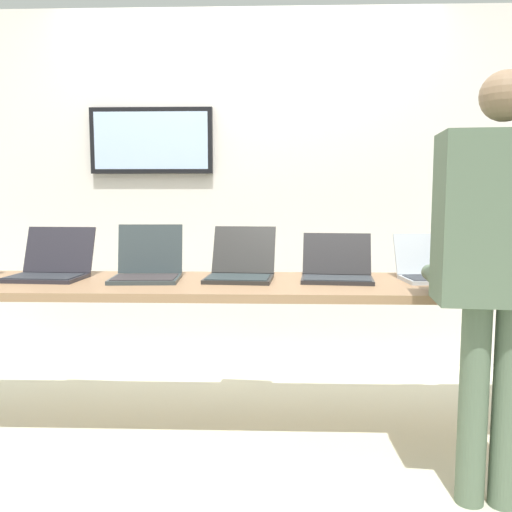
% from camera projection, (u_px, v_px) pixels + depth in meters
% --- Properties ---
extents(ground, '(8.00, 8.00, 0.04)m').
position_uv_depth(ground, '(237.00, 434.00, 2.79)').
color(ground, beige).
extents(back_wall, '(8.00, 0.11, 2.45)m').
position_uv_depth(back_wall, '(246.00, 191.00, 3.77)').
color(back_wall, silver).
rests_on(back_wall, ground).
extents(workbench, '(3.43, 0.70, 0.77)m').
position_uv_depth(workbench, '(236.00, 291.00, 2.71)').
color(workbench, '#926D4D').
rests_on(workbench, ground).
extents(laptop_station_1, '(0.40, 0.37, 0.26)m').
position_uv_depth(laptop_station_1, '(51.00, 267.00, 2.82)').
color(laptop_station_1, '#27252D').
rests_on(laptop_station_1, workbench).
extents(laptop_station_2, '(0.35, 0.34, 0.27)m').
position_uv_depth(laptop_station_2, '(147.00, 267.00, 2.78)').
color(laptop_station_2, '#333C3F').
rests_on(laptop_station_2, workbench).
extents(laptop_station_3, '(0.36, 0.42, 0.26)m').
position_uv_depth(laptop_station_3, '(241.00, 267.00, 2.80)').
color(laptop_station_3, '#282725').
rests_on(laptop_station_3, workbench).
extents(laptop_station_4, '(0.38, 0.35, 0.23)m').
position_uv_depth(laptop_station_4, '(337.00, 269.00, 2.76)').
color(laptop_station_4, '#262526').
rests_on(laptop_station_4, workbench).
extents(laptop_station_5, '(0.38, 0.35, 0.23)m').
position_uv_depth(laptop_station_5, '(434.00, 269.00, 2.76)').
color(laptop_station_5, '#ABB1B9').
rests_on(laptop_station_5, workbench).
extents(person, '(0.48, 0.62, 1.65)m').
position_uv_depth(person, '(497.00, 250.00, 2.03)').
color(person, '#546650').
rests_on(person, ground).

